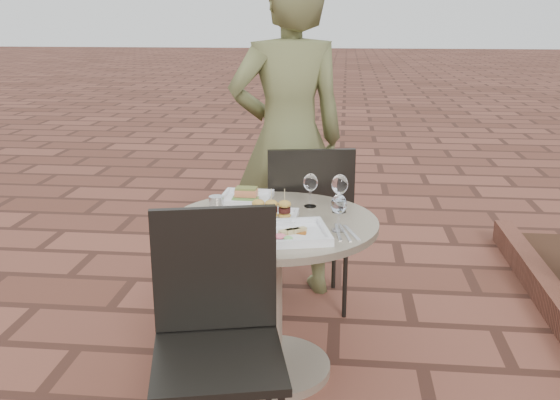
# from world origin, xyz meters

# --- Properties ---
(ground) EXTENTS (60.00, 60.00, 0.00)m
(ground) POSITION_xyz_m (0.00, 0.00, 0.00)
(ground) COLOR brown
(ground) RESTS_ON ground
(cafe_table) EXTENTS (0.90, 0.90, 0.73)m
(cafe_table) POSITION_xyz_m (0.15, -0.10, 0.48)
(cafe_table) COLOR gray
(cafe_table) RESTS_ON ground
(chair_far) EXTENTS (0.51, 0.51, 0.93)m
(chair_far) POSITION_xyz_m (0.26, 0.53, 0.55)
(chair_far) COLOR black
(chair_far) RESTS_ON ground
(chair_near) EXTENTS (0.53, 0.53, 0.93)m
(chair_near) POSITION_xyz_m (0.02, -0.69, 0.55)
(chair_near) COLOR black
(chair_near) RESTS_ON ground
(diner) EXTENTS (0.77, 0.63, 1.81)m
(diner) POSITION_xyz_m (0.13, 0.77, 0.91)
(diner) COLOR brown
(diner) RESTS_ON ground
(plate_salmon) EXTENTS (0.24, 0.24, 0.06)m
(plate_salmon) POSITION_xyz_m (-0.01, 0.17, 0.75)
(plate_salmon) COLOR white
(plate_salmon) RESTS_ON cafe_table
(plate_sliders) EXTENTS (0.22, 0.22, 0.14)m
(plate_sliders) POSITION_xyz_m (0.14, -0.11, 0.76)
(plate_sliders) COLOR white
(plate_sliders) RESTS_ON cafe_table
(plate_tuna) EXTENTS (0.33, 0.33, 0.03)m
(plate_tuna) POSITION_xyz_m (0.25, -0.30, 0.75)
(plate_tuna) COLOR white
(plate_tuna) RESTS_ON cafe_table
(wine_glass_right) EXTENTS (0.07, 0.07, 0.15)m
(wine_glass_right) POSITION_xyz_m (0.43, -0.21, 0.84)
(wine_glass_right) COLOR white
(wine_glass_right) RESTS_ON cafe_table
(wine_glass_mid) EXTENTS (0.07, 0.07, 0.16)m
(wine_glass_mid) POSITION_xyz_m (0.29, 0.11, 0.84)
(wine_glass_mid) COLOR white
(wine_glass_mid) RESTS_ON cafe_table
(wine_glass_far) EXTENTS (0.07, 0.07, 0.17)m
(wine_glass_far) POSITION_xyz_m (0.43, 0.04, 0.85)
(wine_glass_far) COLOR white
(wine_glass_far) RESTS_ON cafe_table
(steel_ramekin) EXTENTS (0.07, 0.07, 0.05)m
(steel_ramekin) POSITION_xyz_m (-0.13, 0.06, 0.76)
(steel_ramekin) COLOR silver
(steel_ramekin) RESTS_ON cafe_table
(cutlery_set) EXTENTS (0.15, 0.23, 0.00)m
(cutlery_set) POSITION_xyz_m (0.45, -0.24, 0.73)
(cutlery_set) COLOR silver
(cutlery_set) RESTS_ON cafe_table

